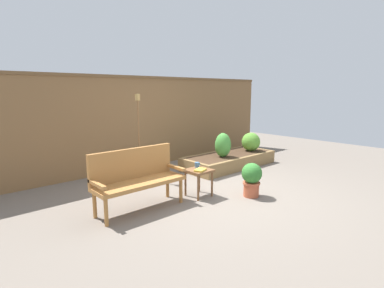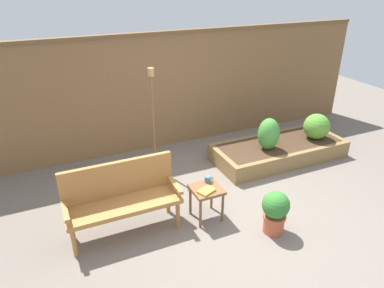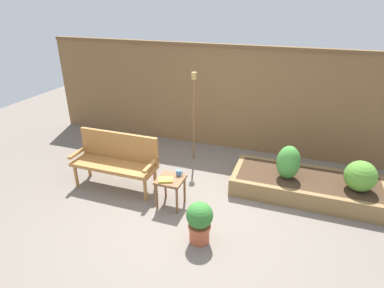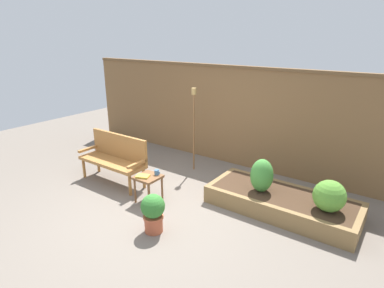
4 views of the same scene
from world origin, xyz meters
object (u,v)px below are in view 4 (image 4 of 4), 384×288
book_on_table (143,176)px  shrub_far_corner (329,196)px  cup_on_table (157,172)px  side_table (148,181)px  tiki_torch (194,115)px  garden_bench (115,155)px  potted_boxwood (153,211)px  shrub_near_bench (262,176)px

book_on_table → shrub_far_corner: shrub_far_corner is taller
cup_on_table → side_table: bearing=-122.1°
tiki_torch → cup_on_table: bearing=-79.7°
side_table → cup_on_table: cup_on_table is taller
tiki_torch → shrub_far_corner: bearing=-13.0°
garden_bench → shrub_far_corner: garden_bench is taller
potted_boxwood → shrub_near_bench: size_ratio=1.06×
cup_on_table → shrub_far_corner: bearing=17.1°
potted_boxwood → shrub_near_bench: (0.98, 1.56, 0.25)m
side_table → book_on_table: bearing=-118.1°
potted_boxwood → shrub_far_corner: 2.57m
potted_boxwood → shrub_far_corner: shrub_far_corner is taller
side_table → shrub_far_corner: shrub_far_corner is taller
book_on_table → tiki_torch: tiki_torch is taller
book_on_table → potted_boxwood: size_ratio=0.36×
garden_bench → shrub_near_bench: size_ratio=2.57×
garden_bench → book_on_table: bearing=-17.5°
side_table → cup_on_table: bearing=57.9°
side_table → tiki_torch: bearing=96.5°
side_table → shrub_near_bench: size_ratio=0.86×
garden_bench → tiki_torch: size_ratio=0.82×
book_on_table → shrub_near_bench: (1.69, 1.02, 0.08)m
side_table → potted_boxwood: (0.67, -0.62, -0.07)m
shrub_far_corner → tiki_torch: (-2.89, 0.67, 0.66)m
book_on_table → tiki_torch: 1.83m
garden_bench → cup_on_table: 1.18m
potted_boxwood → shrub_far_corner: (2.03, 1.56, 0.20)m
shrub_near_bench → garden_bench: bearing=-165.9°
shrub_far_corner → shrub_near_bench: bearing=180.0°
shrub_near_bench → cup_on_table: bearing=-152.8°
book_on_table → potted_boxwood: 0.91m
cup_on_table → tiki_torch: tiki_torch is taller
tiki_torch → side_table: bearing=-83.5°
garden_bench → cup_on_table: garden_bench is taller
side_table → shrub_near_bench: (1.65, 0.94, 0.18)m
potted_boxwood → tiki_torch: (-0.86, 2.23, 0.87)m
garden_bench → shrub_near_bench: (2.74, 0.69, 0.04)m
side_table → book_on_table: 0.13m
side_table → book_on_table: size_ratio=2.22×
garden_bench → shrub_far_corner: size_ratio=3.07×
book_on_table → shrub_far_corner: size_ratio=0.46×
garden_bench → side_table: 1.13m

